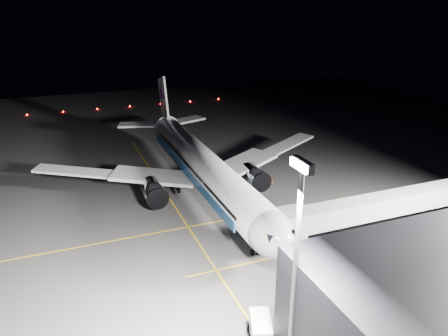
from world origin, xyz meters
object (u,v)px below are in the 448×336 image
jet_bridge (377,206)px  baggage_tug (262,159)px  safety_cone_a (223,187)px  airliner (202,165)px  floodlight_mast_south (296,260)px  service_truck (261,333)px  safety_cone_c (263,172)px  safety_cone_b (272,181)px

jet_bridge → baggage_tug: 32.98m
baggage_tug → safety_cone_a: bearing=-44.5°
airliner → floodlight_mast_south: size_ratio=2.97×
service_truck → safety_cone_c: size_ratio=9.66×
airliner → service_truck: size_ratio=11.41×
safety_cone_b → airliner: bearing=-92.1°
safety_cone_a → safety_cone_c: 10.71m
airliner → jet_bridge: bearing=38.0°
safety_cone_c → safety_cone_a: bearing=-69.0°
service_truck → safety_cone_c: (-40.64, 20.37, -1.10)m
service_truck → jet_bridge: bearing=138.3°
jet_bridge → baggage_tug: jet_bridge is taller
floodlight_mast_south → safety_cone_a: size_ratio=39.95×
service_truck → safety_cone_b: size_ratio=9.20×
safety_cone_a → service_truck: bearing=-15.7°
safety_cone_a → safety_cone_b: safety_cone_b is taller
jet_bridge → safety_cone_b: 23.45m
baggage_tug → safety_cone_a: 15.37m
safety_cone_a → jet_bridge: bearing=30.9°
jet_bridge → safety_cone_c: jet_bridge is taller
safety_cone_a → safety_cone_c: (-3.83, 10.00, 0.02)m
safety_cone_b → floodlight_mast_south: bearing=-25.6°
floodlight_mast_south → service_truck: bearing=-175.6°
floodlight_mast_south → airliner: bearing=171.7°
airliner → jet_bridge: size_ratio=1.79×
floodlight_mast_south → safety_cone_c: bearing=156.2°
floodlight_mast_south → baggage_tug: 56.61m
jet_bridge → safety_cone_b: size_ratio=58.73×
floodlight_mast_south → safety_cone_c: (-45.32, 20.01, -12.09)m
safety_cone_c → jet_bridge: bearing=8.4°
airliner → floodlight_mast_south: floodlight_mast_south is taller
airliner → safety_cone_b: 14.31m
jet_bridge → service_truck: jet_bridge is taller
jet_bridge → floodlight_mast_south: floodlight_mast_south is taller
jet_bridge → safety_cone_a: (-23.49, -14.06, -4.32)m
jet_bridge → safety_cone_b: jet_bridge is taller
safety_cone_c → airliner: bearing=-73.1°
jet_bridge → safety_cone_c: size_ratio=61.72×
baggage_tug → floodlight_mast_south: bearing=-15.1°
floodlight_mast_south → safety_cone_a: bearing=166.4°
jet_bridge → service_truck: (13.32, -24.43, -3.21)m
floodlight_mast_south → service_truck: 11.96m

